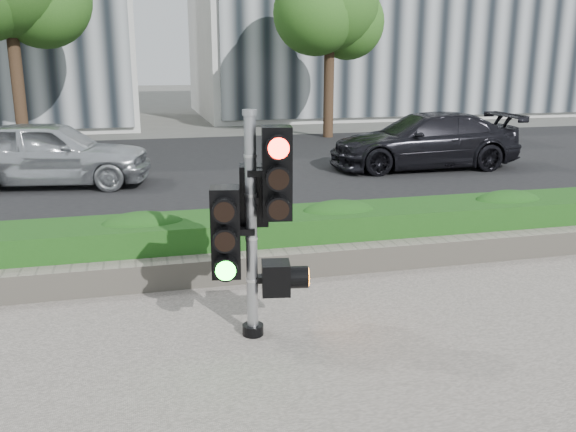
{
  "coord_description": "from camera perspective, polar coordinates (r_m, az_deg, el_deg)",
  "views": [
    {
      "loc": [
        -1.23,
        -5.35,
        2.79
      ],
      "look_at": [
        0.27,
        0.6,
        1.19
      ],
      "focal_mm": 38.0,
      "sensor_mm": 36.0,
      "label": 1
    }
  ],
  "objects": [
    {
      "name": "stone_wall",
      "position": [
        7.79,
        -4.27,
        -4.81
      ],
      "size": [
        12.0,
        0.32,
        0.34
      ],
      "primitive_type": "cube",
      "color": "gray",
      "rests_on": "sidewalk"
    },
    {
      "name": "car_silver",
      "position": [
        14.42,
        -21.38,
        5.52
      ],
      "size": [
        4.53,
        2.4,
        1.47
      ],
      "primitive_type": "imported",
      "rotation": [
        0.0,
        0.0,
        1.41
      ],
      "color": "silver",
      "rests_on": "road"
    },
    {
      "name": "road",
      "position": [
        15.65,
        -9.43,
        4.2
      ],
      "size": [
        60.0,
        13.0,
        0.02
      ],
      "primitive_type": "cube",
      "color": "black",
      "rests_on": "ground"
    },
    {
      "name": "curb",
      "position": [
        9.01,
        -5.64,
        -3.08
      ],
      "size": [
        60.0,
        0.25,
        0.12
      ],
      "primitive_type": "cube",
      "color": "gray",
      "rests_on": "ground"
    },
    {
      "name": "tree_right",
      "position": [
        22.02,
        3.87,
        19.01
      ],
      "size": [
        4.1,
        3.58,
        6.53
      ],
      "color": "black",
      "rests_on": "ground"
    },
    {
      "name": "ground",
      "position": [
        6.16,
        -1.09,
        -12.32
      ],
      "size": [
        120.0,
        120.0,
        0.0
      ],
      "primitive_type": "plane",
      "color": "#51514C",
      "rests_on": "ground"
    },
    {
      "name": "traffic_signal",
      "position": [
        5.98,
        -3.17,
        0.13
      ],
      "size": [
        0.82,
        0.64,
        2.29
      ],
      "rotation": [
        0.0,
        0.0,
        -0.17
      ],
      "color": "black",
      "rests_on": "sidewalk"
    },
    {
      "name": "car_dark",
      "position": [
        16.07,
        12.6,
        6.9
      ],
      "size": [
        4.92,
        2.15,
        1.41
      ],
      "primitive_type": "imported",
      "rotation": [
        0.0,
        0.0,
        -1.61
      ],
      "color": "black",
      "rests_on": "road"
    },
    {
      "name": "hedge",
      "position": [
        8.35,
        -5.07,
        -2.27
      ],
      "size": [
        12.0,
        1.0,
        0.68
      ],
      "primitive_type": "cube",
      "color": "#337524",
      "rests_on": "sidewalk"
    }
  ]
}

